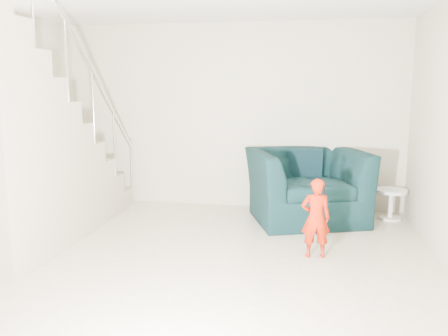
{
  "coord_description": "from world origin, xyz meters",
  "views": [
    {
      "loc": [
        1.1,
        -4.19,
        1.82
      ],
      "look_at": [
        0.15,
        1.2,
        0.85
      ],
      "focal_mm": 38.0,
      "sensor_mm": 36.0,
      "label": 1
    }
  ],
  "objects": [
    {
      "name": "floor",
      "position": [
        0.0,
        0.0,
        0.0
      ],
      "size": [
        5.5,
        5.5,
        0.0
      ],
      "primitive_type": "plane",
      "color": "tan",
      "rests_on": "ground"
    },
    {
      "name": "back_wall",
      "position": [
        0.0,
        2.75,
        1.35
      ],
      "size": [
        5.0,
        0.0,
        5.0
      ],
      "primitive_type": "plane",
      "rotation": [
        1.57,
        0.0,
        0.0
      ],
      "color": "beige",
      "rests_on": "floor"
    },
    {
      "name": "armchair",
      "position": [
        1.11,
        2.16,
        0.47
      ],
      "size": [
        1.79,
        1.68,
        0.95
      ],
      "primitive_type": "imported",
      "rotation": [
        0.0,
        0.0,
        0.33
      ],
      "color": "black",
      "rests_on": "floor"
    },
    {
      "name": "toddler",
      "position": [
        1.22,
        0.73,
        0.43
      ],
      "size": [
        0.34,
        0.25,
        0.85
      ],
      "primitive_type": "imported",
      "rotation": [
        0.0,
        0.0,
        3.29
      ],
      "color": "#A63205",
      "rests_on": "floor"
    },
    {
      "name": "side_table",
      "position": [
        2.25,
        2.37,
        0.28
      ],
      "size": [
        0.42,
        0.42,
        0.42
      ],
      "color": "white",
      "rests_on": "floor"
    },
    {
      "name": "staircase",
      "position": [
        -2.0,
        0.55,
        0.95
      ],
      "size": [
        1.02,
        3.03,
        3.62
      ],
      "color": "#ADA089",
      "rests_on": "floor"
    },
    {
      "name": "cushion",
      "position": [
        1.1,
        2.49,
        0.72
      ],
      "size": [
        0.46,
        0.22,
        0.45
      ],
      "primitive_type": "cube",
      "rotation": [
        0.21,
        0.0,
        0.0
      ],
      "color": "black",
      "rests_on": "armchair"
    },
    {
      "name": "throw",
      "position": [
        0.53,
        2.23,
        0.6
      ],
      "size": [
        0.05,
        0.52,
        0.58
      ],
      "primitive_type": "cube",
      "color": "black",
      "rests_on": "armchair"
    },
    {
      "name": "phone",
      "position": [
        1.29,
        0.7,
        0.74
      ],
      "size": [
        0.04,
        0.05,
        0.1
      ],
      "primitive_type": "cube",
      "rotation": [
        0.0,
        0.0,
        -0.34
      ],
      "color": "black",
      "rests_on": "toddler"
    }
  ]
}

